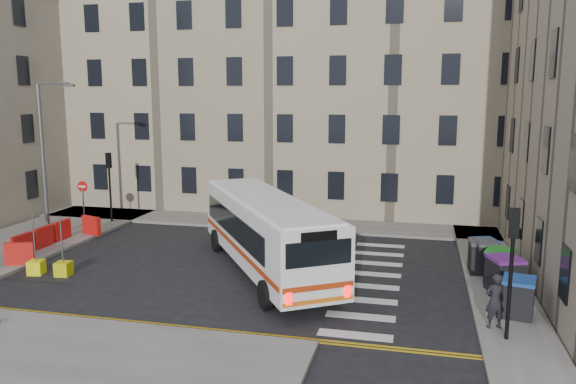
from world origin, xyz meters
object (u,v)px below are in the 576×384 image
at_px(bus, 266,230).
at_px(pedestrian, 495,301).
at_px(wheelie_bin_a, 518,297).
at_px(wheelie_bin_b, 505,275).
at_px(wheelie_bin_e, 485,251).
at_px(bollard_yellow, 36,267).
at_px(wheelie_bin_c, 500,266).
at_px(streetlamp, 43,159).
at_px(wheelie_bin_d, 482,256).
at_px(bollard_chevron, 64,269).

distance_m(bus, pedestrian, 9.92).
height_order(wheelie_bin_a, pedestrian, pedestrian).
distance_m(wheelie_bin_b, wheelie_bin_e, 3.85).
bearing_deg(bollard_yellow, wheelie_bin_c, 8.80).
height_order(wheelie_bin_e, bollard_yellow, wheelie_bin_e).
relative_size(wheelie_bin_e, bollard_yellow, 2.05).
relative_size(wheelie_bin_a, wheelie_bin_c, 0.94).
bearing_deg(streetlamp, wheelie_bin_d, -1.92).
bearing_deg(streetlamp, bollard_yellow, -58.67).
xyz_separation_m(pedestrian, bollard_yellow, (-18.31, 1.78, -0.76)).
xyz_separation_m(wheelie_bin_c, wheelie_bin_d, (-0.54, 1.26, 0.00)).
bearing_deg(bus, bollard_chevron, 164.19).
bearing_deg(wheelie_bin_c, pedestrian, -83.32).
relative_size(wheelie_bin_b, wheelie_bin_e, 1.26).
distance_m(wheelie_bin_a, bollard_chevron, 17.99).
xyz_separation_m(bus, wheelie_bin_b, (9.62, -0.88, -0.99)).
height_order(wheelie_bin_a, bollard_chevron, wheelie_bin_a).
bearing_deg(bollard_yellow, wheelie_bin_b, 5.27).
distance_m(wheelie_bin_b, bollard_chevron, 17.92).
height_order(bus, bollard_yellow, bus).
bearing_deg(wheelie_bin_b, bollard_chevron, 166.29).
bearing_deg(streetlamp, wheelie_bin_a, -13.76).
bearing_deg(wheelie_bin_d, wheelie_bin_c, -68.80).
bearing_deg(pedestrian, bollard_chevron, -27.65).
bearing_deg(wheelie_bin_c, wheelie_bin_d, 128.85).
bearing_deg(wheelie_bin_a, wheelie_bin_e, 106.73).
relative_size(streetlamp, wheelie_bin_a, 5.87).
height_order(wheelie_bin_c, wheelie_bin_e, wheelie_bin_c).
bearing_deg(wheelie_bin_c, bus, -162.59).
relative_size(bus, wheelie_bin_a, 8.15).
distance_m(wheelie_bin_a, wheelie_bin_e, 6.12).
height_order(wheelie_bin_d, pedestrian, pedestrian).
distance_m(bus, wheelie_bin_d, 9.23).
bearing_deg(wheelie_bin_e, bollard_yellow, 178.81).
xyz_separation_m(bus, wheelie_bin_a, (9.76, -3.15, -1.03)).
xyz_separation_m(streetlamp, bus, (12.46, -2.29, -2.49)).
xyz_separation_m(wheelie_bin_a, bollard_yellow, (-19.22, 0.51, -0.51)).
distance_m(wheelie_bin_a, wheelie_bin_d, 4.77).
distance_m(wheelie_bin_d, bollard_chevron, 17.75).
bearing_deg(bollard_chevron, wheelie_bin_c, 9.07).
height_order(wheelie_bin_e, bollard_chevron, wheelie_bin_e).
relative_size(wheelie_bin_a, wheelie_bin_d, 1.01).
relative_size(wheelie_bin_a, wheelie_bin_b, 0.89).
height_order(wheelie_bin_a, wheelie_bin_d, wheelie_bin_d).
distance_m(streetlamp, bollard_yellow, 7.04).
xyz_separation_m(wheelie_bin_a, wheelie_bin_d, (-0.71, 4.72, 0.03)).
xyz_separation_m(streetlamp, pedestrian, (21.31, -6.71, -3.28)).
height_order(wheelie_bin_c, wheelie_bin_d, wheelie_bin_d).
xyz_separation_m(wheelie_bin_b, wheelie_bin_e, (-0.32, 3.84, -0.14)).
relative_size(wheelie_bin_c, bollard_chevron, 2.46).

